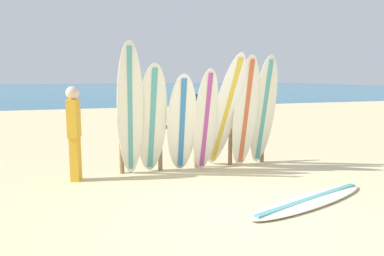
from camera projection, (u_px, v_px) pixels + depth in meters
ground_plane at (242, 213)px, 5.09m from camera, size 120.00×120.00×0.00m
ocean_water at (91, 88)px, 59.78m from camera, size 120.00×80.00×0.01m
surfboard_rack at (196, 137)px, 7.54m from camera, size 3.23×0.09×1.05m
surfboard_leaning_far_left at (130, 111)px, 6.64m from camera, size 0.57×0.86×2.56m
surfboard_leaning_left at (152, 120)px, 6.89m from camera, size 0.58×0.77×2.18m
surfboard_leaning_center_left at (182, 124)px, 7.00m from camera, size 0.68×0.85×1.98m
surfboard_leaning_center at (206, 121)px, 7.10m from camera, size 0.52×0.60×2.09m
surfboard_leaning_center_right at (225, 113)px, 7.29m from camera, size 0.75×1.27×2.38m
surfboard_leaning_right at (246, 113)px, 7.39m from camera, size 0.55×0.61×2.36m
surfboard_leaning_far_right at (263, 112)px, 7.58m from camera, size 0.61×0.85×2.37m
surfboard_lying_on_sand at (310, 200)px, 5.49m from camera, size 2.64×1.34×0.08m
beachgoer_standing at (74, 129)px, 6.53m from camera, size 0.25×0.32×1.75m
small_boat_offshore at (206, 95)px, 32.24m from camera, size 2.11×1.20×0.71m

